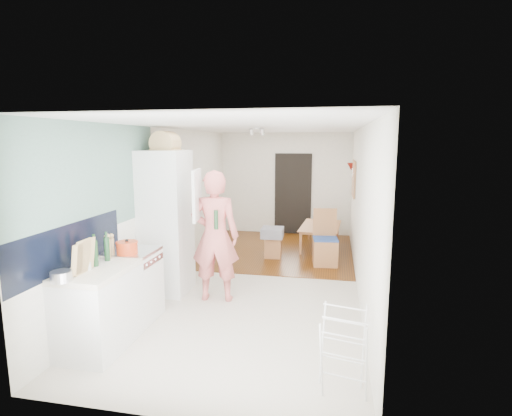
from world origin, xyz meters
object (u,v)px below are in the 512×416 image
(person, at_px, (215,224))
(dining_table, at_px, (322,239))
(dining_chair, at_px, (325,238))
(drying_rack, at_px, (343,352))
(stool, at_px, (273,247))

(person, relative_size, dining_table, 1.83)
(person, bearing_deg, dining_chair, -134.41)
(dining_chair, xyz_separation_m, drying_rack, (0.26, -3.85, -0.13))
(person, xyz_separation_m, dining_chair, (1.52, 1.96, -0.59))
(dining_chair, height_order, stool, dining_chair)
(person, height_order, dining_table, person)
(dining_table, relative_size, drying_rack, 1.56)
(dining_chair, bearing_deg, drying_rack, -92.85)
(stool, height_order, drying_rack, drying_rack)
(drying_rack, bearing_deg, dining_chair, 106.61)
(dining_table, xyz_separation_m, dining_chair, (0.10, -1.20, 0.31))
(person, relative_size, drying_rack, 2.85)
(drying_rack, bearing_deg, dining_table, 106.87)
(dining_chair, distance_m, stool, 1.11)
(person, distance_m, dining_chair, 2.55)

